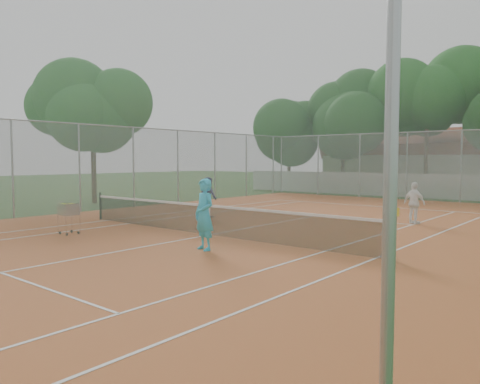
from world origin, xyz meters
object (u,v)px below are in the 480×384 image
Objects in this scene: player_near at (204,214)px; player_far_left at (208,197)px; clubhouse at (436,162)px; ball_hopper at (69,218)px; player_far_right at (415,203)px; tennis_net at (210,220)px.

player_far_left is at bearing 145.47° from player_near.
clubhouse is 15.06× the size of ball_hopper.
clubhouse is at bearing -70.89° from player_far_left.
player_far_left is 1.07× the size of player_far_right.
player_far_left is 8.02m from player_far_right.
ball_hopper is at bearing 70.92° from player_far_right.
clubhouse is at bearing 93.95° from tennis_net.
ball_hopper is at bearing -92.69° from clubhouse.
player_far_left reaches higher than tennis_net.
tennis_net is 29.12m from clubhouse.
player_near is 1.13× the size of player_far_left.
clubhouse reaches higher than ball_hopper.
player_far_left is (-3.21, 3.34, 0.34)m from tennis_net.
player_near reaches higher than ball_hopper.
ball_hopper is at bearing 109.19° from player_far_left.
player_far_right is 12.14m from ball_hopper.
player_far_left is at bearing 133.91° from tennis_net.
player_near reaches higher than tennis_net.
tennis_net is 2.47m from player_near.
player_near is at bearing 32.25° from ball_hopper.
tennis_net is 7.66× the size of player_far_right.
tennis_net is 4.64m from player_far_left.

